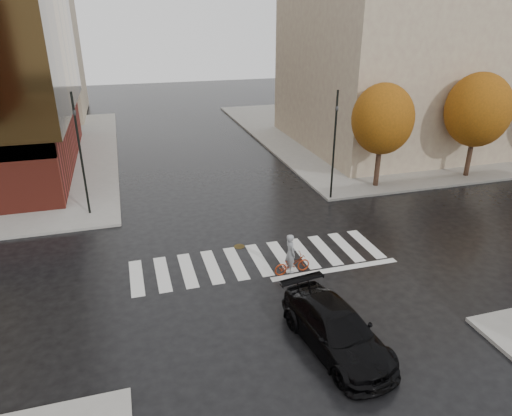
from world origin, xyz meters
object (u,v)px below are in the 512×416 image
Objects in this scene: fire_hydrant at (48,198)px; cyclist at (291,260)px; sedan at (336,329)px; traffic_light_nw at (80,148)px; traffic_light_ne at (334,140)px.

cyclist is at bearing -44.97° from fire_hydrant.
sedan is 0.76× the size of traffic_light_nw.
sedan is 19.22m from fire_hydrant.
sedan is 2.69× the size of cyclist.
fire_hydrant is at bearing -125.27° from traffic_light_nw.
cyclist is 12.91m from traffic_light_nw.
traffic_light_nw is 14.05m from traffic_light_ne.
sedan reaches higher than fire_hydrant.
traffic_light_ne is at bearing -41.23° from cyclist.
sedan is at bearing 53.53° from traffic_light_ne.
cyclist is at bearing 79.17° from sedan.
traffic_light_ne is (5.54, 12.23, 2.97)m from sedan.
cyclist reaches higher than sedan.
cyclist is 15.57m from fire_hydrant.
traffic_light_nw is at bearing -19.04° from traffic_light_ne.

